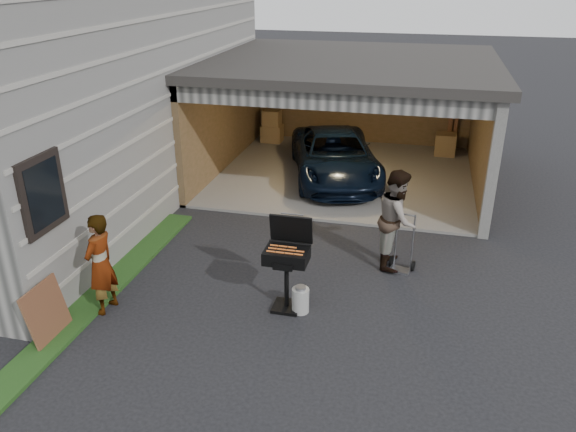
% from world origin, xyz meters
% --- Properties ---
extents(ground, '(80.00, 80.00, 0.00)m').
position_xyz_m(ground, '(0.00, 0.00, 0.00)').
color(ground, black).
rests_on(ground, ground).
extents(house, '(7.00, 11.00, 5.50)m').
position_xyz_m(house, '(-6.00, 4.00, 2.75)').
color(house, '#474744').
rests_on(house, ground).
extents(groundcover_strip, '(0.50, 8.00, 0.06)m').
position_xyz_m(groundcover_strip, '(-2.25, -1.00, 0.03)').
color(groundcover_strip, '#193814').
rests_on(groundcover_strip, ground).
extents(garage, '(6.80, 6.30, 2.90)m').
position_xyz_m(garage, '(0.76, 6.79, 1.87)').
color(garage, '#605E59').
rests_on(garage, ground).
extents(minivan, '(3.03, 4.53, 1.15)m').
position_xyz_m(minivan, '(0.53, 6.01, 0.58)').
color(minivan, black).
rests_on(minivan, ground).
extents(woman, '(0.44, 0.62, 1.60)m').
position_xyz_m(woman, '(-1.94, -0.50, 0.80)').
color(woman, '#AEC3DA').
rests_on(woman, ground).
extents(man, '(0.68, 0.87, 1.77)m').
position_xyz_m(man, '(2.27, 2.04, 0.88)').
color(man, '#402419').
rests_on(man, ground).
extents(bbq_grill, '(0.66, 0.58, 1.46)m').
position_xyz_m(bbq_grill, '(0.76, 0.24, 0.87)').
color(bbq_grill, black).
rests_on(bbq_grill, ground).
extents(propane_tank, '(0.32, 0.32, 0.40)m').
position_xyz_m(propane_tank, '(0.98, 0.16, 0.20)').
color(propane_tank, '#B1B1AD').
rests_on(propane_tank, ground).
extents(plywood_panel, '(0.21, 0.77, 0.85)m').
position_xyz_m(plywood_panel, '(-2.34, -1.34, 0.42)').
color(plywood_panel, '#59321E').
rests_on(plywood_panel, ground).
extents(hand_truck, '(0.46, 0.40, 1.06)m').
position_xyz_m(hand_truck, '(2.42, 1.87, 0.20)').
color(hand_truck, gray).
rests_on(hand_truck, ground).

